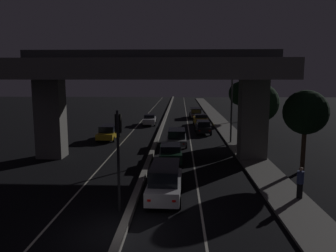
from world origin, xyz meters
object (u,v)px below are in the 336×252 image
(traffic_light_left_of_median, at_px, (118,143))
(street_lamp, at_px, (229,96))
(car_dark_green_second, at_px, (171,153))
(motorcycle_black_filtering_near, at_px, (155,170))
(car_silver_third, at_px, (177,137))
(car_black_fourth, at_px, (203,127))
(car_taxi_yellow_fifth, at_px, (201,120))
(car_taxi_yellow_lead_oncoming, at_px, (109,132))
(pedestrian_on_sidewalk, at_px, (300,183))
(car_white_second_oncoming, at_px, (150,119))
(car_white_lead, at_px, (165,180))
(car_grey_sixth, at_px, (196,112))

(traffic_light_left_of_median, distance_m, street_lamp, 19.23)
(car_dark_green_second, bearing_deg, motorcycle_black_filtering_near, 166.85)
(car_silver_third, relative_size, car_black_fourth, 1.17)
(car_taxi_yellow_fifth, xyz_separation_m, car_taxi_yellow_lead_oncoming, (-10.77, -11.31, 0.03))
(car_dark_green_second, xyz_separation_m, pedestrian_on_sidewalk, (7.40, -8.12, 0.26))
(traffic_light_left_of_median, relative_size, car_white_second_oncoming, 1.18)
(car_silver_third, xyz_separation_m, motorcycle_black_filtering_near, (-1.31, -11.12, -0.21))
(car_black_fourth, distance_m, pedestrian_on_sidewalk, 22.06)
(traffic_light_left_of_median, bearing_deg, car_silver_third, 80.62)
(car_silver_third, relative_size, car_taxi_yellow_fifth, 1.18)
(street_lamp, bearing_deg, car_black_fourth, 109.42)
(car_white_lead, bearing_deg, car_grey_sixth, -3.70)
(car_black_fourth, relative_size, pedestrian_on_sidewalk, 2.30)
(car_taxi_yellow_fifth, bearing_deg, car_white_lead, 171.58)
(street_lamp, height_order, car_taxi_yellow_fifth, street_lamp)
(car_taxi_yellow_fifth, height_order, pedestrian_on_sidewalk, pedestrian_on_sidewalk)
(car_black_fourth, bearing_deg, motorcycle_black_filtering_near, 164.52)
(street_lamp, relative_size, car_white_lead, 1.75)
(car_taxi_yellow_lead_oncoming, distance_m, car_white_second_oncoming, 11.93)
(car_grey_sixth, height_order, motorcycle_black_filtering_near, car_grey_sixth)
(car_grey_sixth, bearing_deg, pedestrian_on_sidewalk, -175.16)
(car_silver_third, bearing_deg, car_white_second_oncoming, 15.54)
(car_dark_green_second, relative_size, car_grey_sixth, 0.90)
(car_taxi_yellow_fifth, bearing_deg, motorcycle_black_filtering_near, 168.78)
(car_black_fourth, xyz_separation_m, motorcycle_black_filtering_near, (-4.42, -18.08, -0.20))
(car_white_second_oncoming, bearing_deg, car_silver_third, 14.08)
(traffic_light_left_of_median, distance_m, car_taxi_yellow_lead_oncoming, 20.08)
(car_grey_sixth, bearing_deg, street_lamp, -175.34)
(street_lamp, distance_m, car_black_fourth, 7.56)
(car_silver_third, height_order, car_taxi_yellow_lead_oncoming, car_silver_third)
(car_white_lead, bearing_deg, car_taxi_yellow_lead_oncoming, 23.55)
(motorcycle_black_filtering_near, distance_m, pedestrian_on_sidewalk, 9.07)
(traffic_light_left_of_median, xyz_separation_m, pedestrian_on_sidewalk, (9.72, 1.73, -2.51))
(car_white_lead, height_order, car_white_second_oncoming, car_white_lead)
(car_silver_third, distance_m, car_grey_sixth, 22.87)
(car_grey_sixth, distance_m, car_white_second_oncoming, 10.97)
(traffic_light_left_of_median, xyz_separation_m, car_black_fourth, (5.83, 23.44, -2.70))
(car_white_lead, relative_size, car_taxi_yellow_lead_oncoming, 1.04)
(car_white_lead, xyz_separation_m, car_dark_green_second, (0.08, 7.93, -0.24))
(car_taxi_yellow_lead_oncoming, xyz_separation_m, pedestrian_on_sidewalk, (14.51, -17.58, 0.21))
(car_black_fourth, distance_m, car_taxi_yellow_fifth, 7.18)
(car_dark_green_second, bearing_deg, car_white_lead, 177.60)
(car_white_lead, bearing_deg, traffic_light_left_of_median, 132.16)
(car_black_fourth, distance_m, car_grey_sixth, 15.72)
(traffic_light_left_of_median, relative_size, car_silver_third, 1.10)
(car_white_lead, bearing_deg, street_lamp, -18.62)
(car_white_lead, relative_size, car_grey_sixth, 0.98)
(car_white_lead, height_order, pedestrian_on_sidewalk, pedestrian_on_sidewalk)
(car_grey_sixth, distance_m, car_taxi_yellow_lead_oncoming, 22.44)
(car_black_fourth, xyz_separation_m, car_grey_sixth, (-0.17, 15.72, 0.06))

